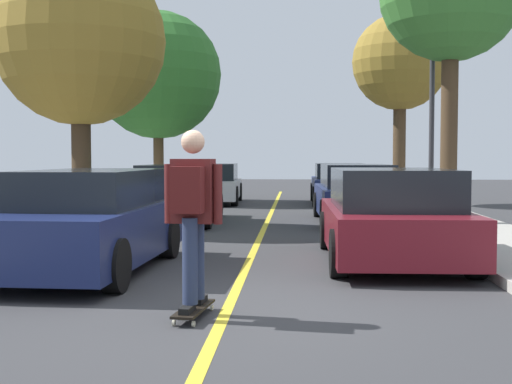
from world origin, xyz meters
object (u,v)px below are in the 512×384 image
object	(u,v)px
parked_car_left_nearest	(90,221)
parked_car_right_near	(356,194)
street_tree_left_nearest	(80,41)
skateboard	(194,309)
parked_car_left_far	(213,184)
streetlamp	(432,95)
parked_car_left_near	(178,195)
parked_car_right_far	(339,184)
street_tree_right_near	(400,64)
skateboarder	(192,208)
street_tree_left_near	(158,76)
parked_car_right_nearest	(391,216)

from	to	relation	value
parked_car_left_nearest	parked_car_right_near	size ratio (longest dim) A/B	0.97
street_tree_left_nearest	skateboard	world-z (taller)	street_tree_left_nearest
parked_car_left_far	streetlamp	xyz separation A→B (m)	(6.01, -6.59, 2.36)
parked_car_left_near	parked_car_right_near	xyz separation A→B (m)	(4.25, 0.31, 0.00)
parked_car_right_far	street_tree_right_near	distance (m)	4.39
streetlamp	skateboarder	distance (m)	10.73
street_tree_left_nearest	skateboarder	size ratio (longest dim) A/B	3.38
parked_car_right_far	parked_car_left_far	bearing A→B (deg)	-179.24
skateboard	parked_car_left_near	bearing A→B (deg)	100.99
parked_car_right_far	street_tree_right_near	xyz separation A→B (m)	(1.90, -0.66, 3.90)
parked_car_right_near	skateboarder	size ratio (longest dim) A/B	2.51
parked_car_right_far	street_tree_left_near	world-z (taller)	street_tree_left_near
skateboard	street_tree_left_nearest	bearing A→B (deg)	114.64
parked_car_left_nearest	parked_car_left_near	world-z (taller)	parked_car_left_nearest
parked_car_left_far	parked_car_right_near	distance (m)	7.76
parked_car_left_near	parked_car_right_far	size ratio (longest dim) A/B	0.99
street_tree_right_near	skateboarder	world-z (taller)	street_tree_right_near
parked_car_right_nearest	parked_car_right_near	distance (m)	6.09
parked_car_left_far	parked_car_right_far	bearing A→B (deg)	0.76
parked_car_left_nearest	street_tree_left_nearest	world-z (taller)	street_tree_left_nearest
parked_car_left_nearest	street_tree_right_near	size ratio (longest dim) A/B	0.70
parked_car_right_nearest	street_tree_left_near	world-z (taller)	street_tree_left_near
parked_car_right_far	street_tree_right_near	bearing A→B (deg)	-19.15
parked_car_left_near	street_tree_left_nearest	world-z (taller)	street_tree_left_nearest
parked_car_right_near	parked_car_right_far	world-z (taller)	parked_car_right_near
parked_car_right_nearest	street_tree_left_nearest	distance (m)	8.33
parked_car_left_nearest	skateboard	world-z (taller)	parked_car_left_nearest
parked_car_left_far	street_tree_left_near	bearing A→B (deg)	173.45
parked_car_left_nearest	skateboarder	xyz separation A→B (m)	(1.83, -2.64, 0.39)
parked_car_left_far	skateboarder	size ratio (longest dim) A/B	2.41
parked_car_right_nearest	street_tree_left_near	xyz separation A→B (m)	(-6.15, 12.80, 3.65)
street_tree_left_nearest	skateboarder	world-z (taller)	street_tree_left_nearest
parked_car_left_nearest	parked_car_left_near	xyz separation A→B (m)	(-0.00, 6.85, -0.02)
street_tree_right_near	skateboarder	xyz separation A→B (m)	(-4.32, -15.69, -3.47)
parked_car_right_nearest	street_tree_left_near	size ratio (longest dim) A/B	0.66
parked_car_left_nearest	parked_car_right_far	bearing A→B (deg)	72.77
parked_car_left_far	street_tree_left_near	size ratio (longest dim) A/B	0.66
parked_car_right_near	street_tree_left_nearest	distance (m)	7.23
parked_car_right_near	parked_car_right_nearest	bearing A→B (deg)	-90.00
parked_car_right_near	parked_car_left_near	bearing A→B (deg)	-175.85
street_tree_left_nearest	skateboarder	bearing A→B (deg)	-65.48
skateboarder	street_tree_left_near	bearing A→B (deg)	102.73
parked_car_left_nearest	streetlamp	xyz separation A→B (m)	(6.00, 7.06, 2.32)
street_tree_left_nearest	parked_car_right_near	bearing A→B (deg)	14.81
parked_car_right_near	parked_car_right_far	xyz separation A→B (m)	(-0.00, 6.55, -0.02)
parked_car_right_near	skateboarder	xyz separation A→B (m)	(-2.42, -9.80, 0.41)
street_tree_left_near	skateboard	world-z (taller)	street_tree_left_near
street_tree_right_near	parked_car_right_nearest	bearing A→B (deg)	-99.00
skateboard	street_tree_right_near	bearing A→B (deg)	74.60
street_tree_right_near	parked_car_right_near	bearing A→B (deg)	-107.85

